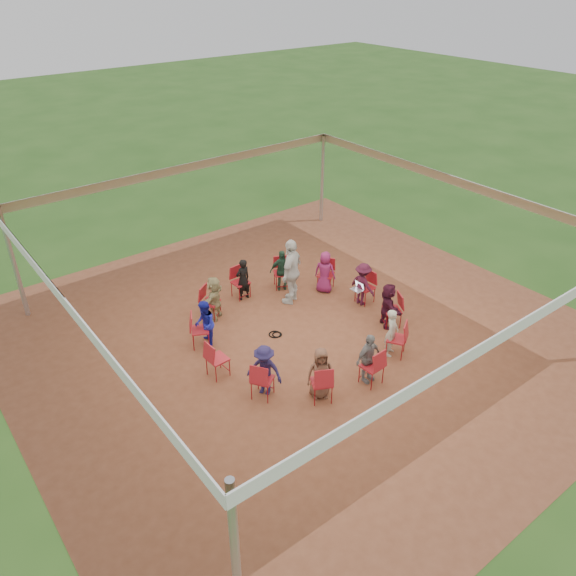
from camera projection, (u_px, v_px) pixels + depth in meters
ground at (298, 335)px, 13.79m from camera, size 80.00×80.00×0.00m
dirt_patch at (298, 335)px, 13.79m from camera, size 13.00×13.00×0.00m
tent at (299, 248)px, 12.58m from camera, size 10.33×10.33×3.00m
chair_0 at (365, 287)px, 14.89m from camera, size 0.46×0.44×0.90m
chair_1 at (326, 275)px, 15.48m from camera, size 0.60×0.59×0.90m
chair_2 at (282, 273)px, 15.56m from camera, size 0.57×0.58×0.90m
chair_3 at (241, 283)px, 15.11m from camera, size 0.44×0.46×0.90m
chair_4 at (210, 302)px, 14.24m from camera, size 0.59×0.60×0.90m
chair_5 at (200, 330)px, 13.19m from camera, size 0.58×0.57×0.90m
chair_6 at (218, 359)px, 12.23m from camera, size 0.46×0.44×0.90m
chair_7 at (263, 379)px, 11.64m from camera, size 0.60×0.59×0.90m
chair_8 at (322, 382)px, 11.56m from camera, size 0.57×0.58×0.90m
chair_9 at (372, 366)px, 12.01m from camera, size 0.44×0.46×0.90m
chair_10 at (396, 339)px, 12.88m from camera, size 0.59×0.60×0.90m
chair_11 at (392, 310)px, 13.93m from camera, size 0.58×0.57×0.90m
person_seated_0 at (363, 284)px, 14.74m from camera, size 0.42×0.79×1.19m
person_seated_1 at (325, 272)px, 15.31m from camera, size 0.59×0.66×1.19m
person_seated_2 at (282, 270)px, 15.39m from camera, size 0.78×0.63×1.19m
person_seated_3 at (243, 279)px, 14.95m from camera, size 0.45×0.31×1.19m
person_seated_4 at (214, 298)px, 14.13m from camera, size 1.15×0.95×1.19m
person_seated_5 at (205, 324)px, 13.13m from camera, size 0.56×0.67×1.19m
person_seated_6 at (264, 370)px, 11.66m from camera, size 0.74×0.85×1.19m
person_seated_7 at (320, 373)px, 11.58m from camera, size 0.67×0.55×1.19m
person_seated_8 at (368, 358)px, 12.01m from camera, size 0.71×0.39×1.19m
person_seated_9 at (392, 332)px, 12.84m from camera, size 0.52×0.47×1.19m
person_seated_10 at (388, 305)px, 13.84m from camera, size 0.87×1.17×1.19m
standing_person at (292, 271)px, 14.69m from camera, size 1.20×1.01×1.82m
cable_coil at (276, 334)px, 13.77m from camera, size 0.39×0.39×0.03m
laptop at (358, 287)px, 14.67m from camera, size 0.26×0.32×0.21m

